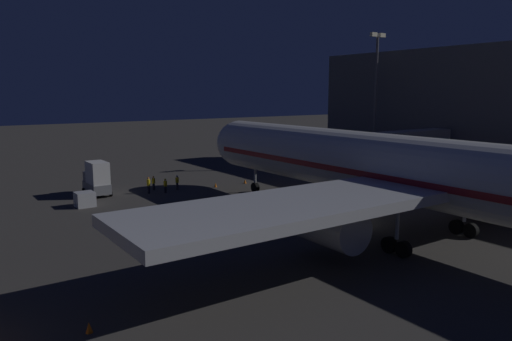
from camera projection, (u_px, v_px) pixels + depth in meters
ground_plane at (355, 222)px, 44.07m from camera, size 320.00×320.00×0.00m
airliner_at_gate at (431, 175)px, 36.97m from camera, size 48.65×60.32×20.14m
jet_bridge at (373, 144)px, 58.12m from camera, size 24.03×3.40×7.06m
apron_floodlight_mast at (376, 92)px, 73.37m from camera, size 2.90×0.50×20.38m
ops_van at (97, 178)px, 55.19m from camera, size 2.36×4.54×3.93m
baggage_container_mid_row at (85, 199)px, 49.91m from camera, size 1.85×1.81×1.51m
ground_crew_near_nose_gear at (149, 184)px, 56.31m from camera, size 0.40×0.40×1.93m
ground_crew_by_belt_loader at (154, 182)px, 58.24m from camera, size 0.40×0.40×1.71m
ground_crew_marshaller_fwd at (165, 185)px, 56.63m from camera, size 0.40×0.40×1.71m
ground_crew_under_port_wing at (177, 182)px, 58.46m from camera, size 0.40×0.40×1.80m
traffic_cone_nose_port at (245, 181)px, 62.67m from camera, size 0.36×0.36×0.55m
traffic_cone_nose_starboard at (216, 185)px, 60.19m from camera, size 0.36×0.36×0.55m
traffic_cone_wingtip_svc_side at (89, 327)px, 23.73m from camera, size 0.36×0.36×0.55m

